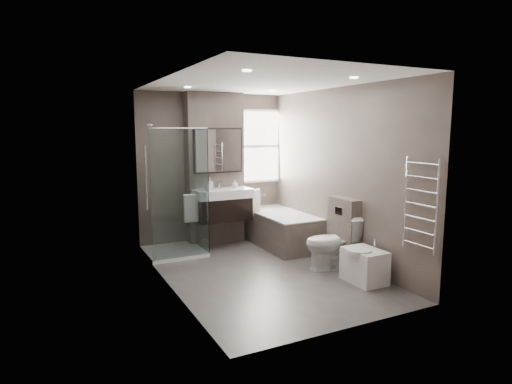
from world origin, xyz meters
TOP-DOWN VIEW (x-y plane):
  - room at (0.00, 0.00)m, footprint 2.70×3.90m
  - vanity_pier at (0.00, 1.77)m, footprint 1.00×0.25m
  - vanity at (0.00, 1.43)m, footprint 0.95×0.47m
  - mirror_cabinet at (0.00, 1.61)m, footprint 0.86×0.08m
  - towel_left at (-0.56, 1.40)m, footprint 0.24×0.06m
  - towel_right at (0.56, 1.40)m, footprint 0.24×0.06m
  - shower_enclosure at (-0.75, 1.35)m, footprint 0.90×0.90m
  - bathtub at (0.92, 1.10)m, footprint 0.75×1.60m
  - window at (0.90, 1.88)m, footprint 0.98×0.06m
  - toilet at (0.97, -0.30)m, footprint 0.83×0.60m
  - cistern_box at (1.21, -0.25)m, footprint 0.19×0.55m
  - bidet at (1.01, -0.94)m, footprint 0.47×0.55m
  - towel_radiator at (1.25, -1.60)m, footprint 0.03×0.49m
  - soap_bottle_a at (-0.22, 1.43)m, footprint 0.09×0.09m
  - soap_bottle_b at (0.24, 1.47)m, footprint 0.10×0.10m

SIDE VIEW (x-z plane):
  - bidet at x=1.01m, z-range -0.05..0.51m
  - bathtub at x=0.92m, z-range 0.03..0.60m
  - toilet at x=0.97m, z-range 0.00..0.77m
  - shower_enclosure at x=-0.75m, z-range -0.51..1.49m
  - cistern_box at x=1.21m, z-range 0.00..1.00m
  - towel_left at x=-0.56m, z-range 0.50..0.94m
  - towel_right at x=0.56m, z-range 0.50..0.94m
  - vanity at x=0.00m, z-range 0.41..1.07m
  - soap_bottle_b at x=0.24m, z-range 1.00..1.13m
  - soap_bottle_a at x=-0.22m, z-range 1.00..1.20m
  - towel_radiator at x=1.25m, z-range 0.57..1.67m
  - room at x=0.00m, z-range -0.05..2.65m
  - vanity_pier at x=0.00m, z-range 0.00..2.60m
  - mirror_cabinet at x=0.00m, z-range 1.25..2.01m
  - window at x=0.90m, z-range 1.01..2.34m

